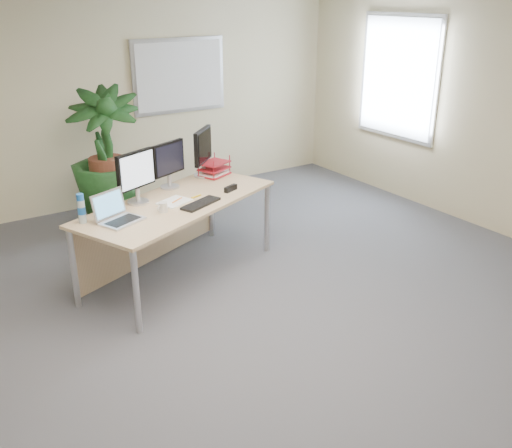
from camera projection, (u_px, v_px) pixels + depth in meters
floor at (278, 358)px, 4.30m from camera, size 8.00×8.00×0.00m
back_wall at (89, 100)px, 6.89m from camera, size 7.00×0.04×2.70m
whiteboard at (179, 76)px, 7.39m from camera, size 1.30×0.04×0.95m
window at (398, 77)px, 7.25m from camera, size 0.04×1.30×1.55m
desk at (170, 215)px, 5.38m from camera, size 2.17×1.56×0.77m
floor_plant at (107, 163)px, 6.48m from camera, size 1.11×1.11×1.50m
monitor_left at (136, 174)px, 5.11m from camera, size 0.41×0.21×0.48m
monitor_right at (169, 162)px, 5.51m from camera, size 0.39×0.20×0.46m
monitor_dark at (203, 149)px, 5.86m from camera, size 0.35×0.34×0.50m
laptop at (117, 214)px, 4.78m from camera, size 0.43×0.41×0.24m
keyboard at (201, 204)px, 5.16m from camera, size 0.44×0.29×0.02m
coffee_mug at (163, 207)px, 4.98m from camera, size 0.11×0.08×0.09m
spiral_notebook at (174, 202)px, 5.22m from camera, size 0.34×0.31×0.01m
orange_pen at (177, 200)px, 5.23m from camera, size 0.13×0.09×0.01m
yellow_highlighter at (196, 196)px, 5.35m from camera, size 0.12×0.05×0.02m
water_bottle at (81, 209)px, 4.72m from camera, size 0.07×0.07×0.25m
letter_tray at (214, 170)px, 5.96m from camera, size 0.37×0.33×0.14m
stapler at (231, 188)px, 5.51m from camera, size 0.16×0.10×0.05m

